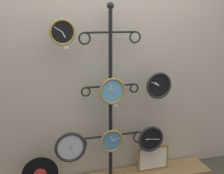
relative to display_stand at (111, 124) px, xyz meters
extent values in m
cube|color=#BCB2A3|center=(0.00, 0.16, 0.76)|extent=(4.40, 0.04, 2.80)
cylinder|color=black|center=(0.00, 0.00, 0.27)|extent=(0.04, 0.04, 1.77)
sphere|color=black|center=(0.00, 0.00, 1.19)|extent=(0.07, 0.07, 0.07)
cylinder|color=black|center=(-0.13, 0.00, 0.94)|extent=(0.25, 0.02, 0.02)
torus|color=black|center=(-0.25, 0.00, 0.89)|extent=(0.12, 0.02, 0.12)
cylinder|color=black|center=(0.13, 0.00, 0.94)|extent=(0.25, 0.02, 0.02)
torus|color=black|center=(0.25, 0.00, 0.89)|extent=(0.12, 0.02, 0.12)
cylinder|color=black|center=(-0.13, 0.00, 0.41)|extent=(0.25, 0.02, 0.02)
torus|color=black|center=(-0.25, 0.00, 0.37)|extent=(0.10, 0.02, 0.10)
cylinder|color=black|center=(0.13, 0.00, 0.41)|extent=(0.25, 0.02, 0.02)
torus|color=black|center=(0.25, 0.00, 0.37)|extent=(0.10, 0.02, 0.10)
cylinder|color=black|center=(-0.16, 0.00, -0.12)|extent=(0.32, 0.02, 0.02)
torus|color=black|center=(-0.32, 0.00, -0.18)|extent=(0.13, 0.02, 0.13)
cylinder|color=black|center=(0.16, 0.00, -0.12)|extent=(0.32, 0.02, 0.02)
torus|color=black|center=(0.32, 0.00, -0.18)|extent=(0.13, 0.02, 0.13)
cylinder|color=black|center=(-0.48, -0.08, 0.95)|extent=(0.22, 0.02, 0.22)
torus|color=#A58438|center=(-0.48, -0.10, 0.95)|extent=(0.24, 0.02, 0.24)
cylinder|color=#A58438|center=(-0.48, -0.10, 0.95)|extent=(0.01, 0.01, 0.01)
cube|color=silver|center=(-0.46, -0.10, 0.93)|extent=(0.03, 0.00, 0.05)
cube|color=silver|center=(-0.51, -0.10, 0.98)|extent=(0.07, 0.00, 0.05)
cylinder|color=#60A8DB|center=(-0.01, -0.09, 0.38)|extent=(0.24, 0.02, 0.24)
torus|color=#A58438|center=(-0.01, -0.10, 0.38)|extent=(0.27, 0.02, 0.27)
cylinder|color=#A58438|center=(-0.01, -0.10, 0.38)|extent=(0.01, 0.01, 0.01)
cube|color=silver|center=(-0.04, -0.10, 0.40)|extent=(0.05, 0.00, 0.04)
cube|color=silver|center=(-0.03, -0.11, 0.42)|extent=(0.04, 0.00, 0.09)
cylinder|color=black|center=(0.48, -0.09, 0.40)|extent=(0.25, 0.02, 0.25)
torus|color=#262628|center=(0.48, -0.10, 0.40)|extent=(0.28, 0.03, 0.28)
cylinder|color=#262628|center=(0.48, -0.10, 0.40)|extent=(0.02, 0.01, 0.02)
cube|color=silver|center=(0.46, -0.10, 0.42)|extent=(0.05, 0.00, 0.05)
cube|color=silver|center=(0.44, -0.10, 0.42)|extent=(0.09, 0.00, 0.05)
cylinder|color=silver|center=(-0.44, -0.09, -0.15)|extent=(0.28, 0.02, 0.28)
torus|color=#262628|center=(-0.44, -0.11, -0.15)|extent=(0.31, 0.03, 0.31)
cylinder|color=#262628|center=(-0.44, -0.11, -0.15)|extent=(0.02, 0.01, 0.02)
cube|color=silver|center=(-0.43, -0.11, -0.12)|extent=(0.03, 0.00, 0.07)
cube|color=silver|center=(-0.41, -0.11, -0.20)|extent=(0.06, 0.00, 0.10)
cylinder|color=#4C84B2|center=(-0.02, -0.11, -0.13)|extent=(0.22, 0.02, 0.22)
torus|color=#A58438|center=(-0.02, -0.12, -0.13)|extent=(0.24, 0.02, 0.24)
cylinder|color=#A58438|center=(-0.02, -0.12, -0.13)|extent=(0.01, 0.01, 0.01)
cube|color=silver|center=(-0.03, -0.12, -0.11)|extent=(0.02, 0.00, 0.05)
cube|color=silver|center=(0.02, -0.12, -0.12)|extent=(0.08, 0.00, 0.04)
cylinder|color=black|center=(0.40, -0.11, -0.16)|extent=(0.26, 0.02, 0.26)
torus|color=#262628|center=(0.40, -0.12, -0.16)|extent=(0.28, 0.03, 0.28)
cylinder|color=#262628|center=(0.40, -0.12, -0.16)|extent=(0.02, 0.01, 0.02)
cube|color=silver|center=(0.37, -0.12, -0.16)|extent=(0.06, 0.00, 0.01)
cube|color=silver|center=(0.45, -0.12, -0.17)|extent=(0.10, 0.00, 0.02)
cylinder|color=black|center=(-0.74, -0.08, -0.40)|extent=(0.35, 0.01, 0.35)
cylinder|color=red|center=(-0.74, -0.08, -0.40)|extent=(0.12, 0.00, 0.12)
cube|color=olive|center=(0.48, -0.03, -0.44)|extent=(0.36, 0.02, 0.27)
cube|color=white|center=(0.48, -0.04, -0.44)|extent=(0.32, 0.00, 0.23)
cube|color=white|center=(-0.44, -0.09, 0.82)|extent=(0.04, 0.00, 0.03)
cube|color=white|center=(0.03, -0.10, 0.23)|extent=(0.04, 0.00, 0.03)
camera|label=1|loc=(-0.90, -2.90, 1.12)|focal=50.00mm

